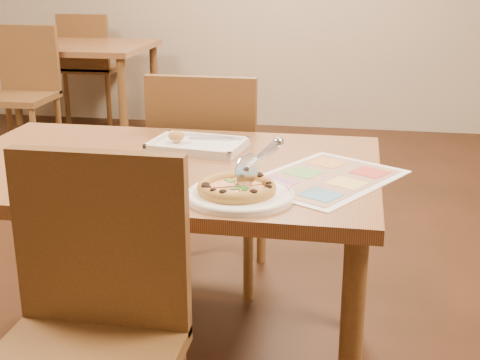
% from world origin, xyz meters
% --- Properties ---
extents(dining_table, '(1.30, 0.85, 0.72)m').
position_xyz_m(dining_table, '(0.00, 0.00, 0.63)').
color(dining_table, brown).
rests_on(dining_table, ground).
extents(chair_near, '(0.42, 0.42, 0.47)m').
position_xyz_m(chair_near, '(0.00, -0.60, 0.57)').
color(chair_near, brown).
rests_on(chair_near, ground).
extents(chair_far, '(0.42, 0.42, 0.47)m').
position_xyz_m(chair_far, '(-0.00, 0.60, 0.57)').
color(chair_far, brown).
rests_on(chair_far, ground).
extents(bg_table, '(1.30, 0.85, 0.72)m').
position_xyz_m(bg_table, '(-1.60, 2.80, 0.63)').
color(bg_table, brown).
rests_on(bg_table, ground).
extents(bg_chair_near, '(0.42, 0.42, 0.47)m').
position_xyz_m(bg_chair_near, '(-1.60, 2.20, 0.57)').
color(bg_chair_near, brown).
rests_on(bg_chair_near, ground).
extents(bg_chair_far, '(0.42, 0.42, 0.47)m').
position_xyz_m(bg_chair_far, '(-1.60, 3.30, 0.57)').
color(bg_chair_far, brown).
rests_on(bg_chair_far, ground).
extents(plate, '(0.28, 0.28, 0.01)m').
position_xyz_m(plate, '(0.29, -0.27, 0.73)').
color(plate, white).
rests_on(plate, dining_table).
extents(pizza, '(0.20, 0.20, 0.03)m').
position_xyz_m(pizza, '(0.28, -0.26, 0.75)').
color(pizza, gold).
rests_on(pizza, plate).
extents(pizza_cutter, '(0.10, 0.15, 0.10)m').
position_xyz_m(pizza_cutter, '(0.33, -0.22, 0.81)').
color(pizza_cutter, silver).
rests_on(pizza_cutter, pizza).
extents(appetizer_tray, '(0.32, 0.24, 0.06)m').
position_xyz_m(appetizer_tray, '(0.06, 0.17, 0.73)').
color(appetizer_tray, white).
rests_on(appetizer_tray, dining_table).
extents(menu, '(0.49, 0.54, 0.00)m').
position_xyz_m(menu, '(0.49, -0.07, 0.72)').
color(menu, white).
rests_on(menu, dining_table).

